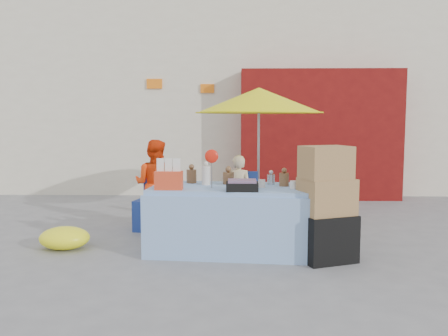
{
  "coord_description": "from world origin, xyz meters",
  "views": [
    {
      "loc": [
        0.48,
        -5.44,
        1.63
      ],
      "look_at": [
        0.34,
        0.6,
        1.0
      ],
      "focal_mm": 38.0,
      "sensor_mm": 36.0,
      "label": 1
    }
  ],
  "objects_px": {
    "vendor_orange": "(155,184)",
    "umbrella": "(259,101)",
    "vendor_beige": "(239,192)",
    "chair_left": "(154,212)",
    "chair_right": "(239,213)",
    "market_table": "(235,218)",
    "box_stack": "(326,208)"
  },
  "relations": [
    {
      "from": "vendor_orange",
      "to": "umbrella",
      "type": "height_order",
      "value": "umbrella"
    },
    {
      "from": "umbrella",
      "to": "vendor_orange",
      "type": "bearing_deg",
      "value": -174.47
    },
    {
      "from": "vendor_beige",
      "to": "umbrella",
      "type": "bearing_deg",
      "value": -140.67
    },
    {
      "from": "vendor_orange",
      "to": "umbrella",
      "type": "xyz_separation_m",
      "value": [
        1.55,
        0.15,
        1.23
      ]
    },
    {
      "from": "chair_left",
      "to": "chair_right",
      "type": "bearing_deg",
      "value": 12.76
    },
    {
      "from": "market_table",
      "to": "box_stack",
      "type": "relative_size",
      "value": 1.64
    },
    {
      "from": "vendor_orange",
      "to": "umbrella",
      "type": "bearing_deg",
      "value": -161.71
    },
    {
      "from": "chair_left",
      "to": "vendor_orange",
      "type": "xyz_separation_m",
      "value": [
        -0.0,
        0.13,
        0.41
      ]
    },
    {
      "from": "market_table",
      "to": "vendor_beige",
      "type": "bearing_deg",
      "value": 92.5
    },
    {
      "from": "umbrella",
      "to": "box_stack",
      "type": "distance_m",
      "value": 2.28
    },
    {
      "from": "market_table",
      "to": "vendor_orange",
      "type": "xyz_separation_m",
      "value": [
        -1.19,
        1.25,
        0.25
      ]
    },
    {
      "from": "vendor_beige",
      "to": "umbrella",
      "type": "distance_m",
      "value": 1.38
    },
    {
      "from": "market_table",
      "to": "vendor_beige",
      "type": "relative_size",
      "value": 1.98
    },
    {
      "from": "market_table",
      "to": "chair_left",
      "type": "relative_size",
      "value": 2.56
    },
    {
      "from": "vendor_orange",
      "to": "vendor_beige",
      "type": "bearing_deg",
      "value": -167.24
    },
    {
      "from": "chair_left",
      "to": "vendor_orange",
      "type": "distance_m",
      "value": 0.43
    },
    {
      "from": "vendor_orange",
      "to": "umbrella",
      "type": "distance_m",
      "value": 1.98
    },
    {
      "from": "chair_left",
      "to": "chair_right",
      "type": "relative_size",
      "value": 1.0
    },
    {
      "from": "vendor_orange",
      "to": "box_stack",
      "type": "xyz_separation_m",
      "value": [
        2.24,
        -1.61,
        -0.05
      ]
    },
    {
      "from": "umbrella",
      "to": "market_table",
      "type": "bearing_deg",
      "value": -104.31
    },
    {
      "from": "chair_left",
      "to": "vendor_orange",
      "type": "relative_size",
      "value": 0.64
    },
    {
      "from": "chair_left",
      "to": "vendor_beige",
      "type": "bearing_deg",
      "value": 18.93
    },
    {
      "from": "vendor_beige",
      "to": "box_stack",
      "type": "relative_size",
      "value": 0.83
    },
    {
      "from": "box_stack",
      "to": "chair_left",
      "type": "bearing_deg",
      "value": 146.57
    },
    {
      "from": "market_table",
      "to": "chair_left",
      "type": "distance_m",
      "value": 1.64
    },
    {
      "from": "market_table",
      "to": "chair_right",
      "type": "bearing_deg",
      "value": 92.0
    },
    {
      "from": "chair_right",
      "to": "chair_left",
      "type": "bearing_deg",
      "value": -167.24
    },
    {
      "from": "chair_right",
      "to": "umbrella",
      "type": "height_order",
      "value": "umbrella"
    },
    {
      "from": "box_stack",
      "to": "market_table",
      "type": "bearing_deg",
      "value": 161.16
    },
    {
      "from": "chair_right",
      "to": "vendor_orange",
      "type": "relative_size",
      "value": 0.64
    },
    {
      "from": "chair_left",
      "to": "vendor_orange",
      "type": "height_order",
      "value": "vendor_orange"
    },
    {
      "from": "chair_left",
      "to": "umbrella",
      "type": "relative_size",
      "value": 0.41
    }
  ]
}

